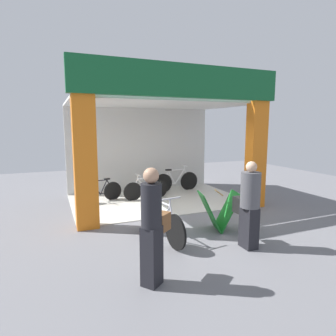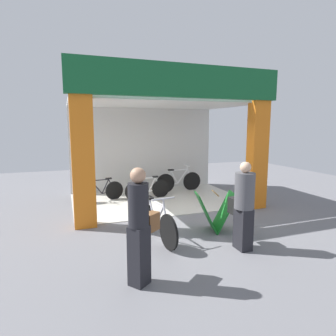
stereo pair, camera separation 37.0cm
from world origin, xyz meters
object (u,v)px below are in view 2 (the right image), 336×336
(bicycle_inside_1, at_px, (101,191))
(pedestrian_0, at_px, (243,204))
(bicycle_inside_0, at_px, (179,181))
(bicycle_inside_2, at_px, (148,189))
(pedestrian_1, at_px, (140,225))
(bicycle_parked_0, at_px, (156,222))
(sandwich_board_sign, at_px, (215,212))

(bicycle_inside_1, bearing_deg, pedestrian_0, -64.37)
(bicycle_inside_0, relative_size, bicycle_inside_1, 1.17)
(bicycle_inside_0, relative_size, pedestrian_0, 1.01)
(bicycle_inside_2, distance_m, pedestrian_1, 5.06)
(bicycle_inside_0, bearing_deg, bicycle_parked_0, -117.92)
(bicycle_parked_0, bearing_deg, pedestrian_1, -115.63)
(bicycle_inside_1, height_order, pedestrian_0, pedestrian_0)
(bicycle_inside_1, relative_size, pedestrian_1, 0.83)
(bicycle_inside_0, height_order, bicycle_inside_2, bicycle_inside_0)
(bicycle_inside_0, height_order, bicycle_parked_0, bicycle_parked_0)
(bicycle_inside_2, height_order, bicycle_parked_0, bicycle_parked_0)
(bicycle_inside_0, distance_m, sandwich_board_sign, 3.96)
(bicycle_inside_1, xyz_separation_m, bicycle_parked_0, (0.70, -3.49, 0.06))
(bicycle_inside_0, distance_m, pedestrian_0, 4.99)
(bicycle_inside_0, height_order, bicycle_inside_1, bicycle_inside_0)
(bicycle_parked_0, bearing_deg, bicycle_inside_0, 62.08)
(bicycle_inside_0, bearing_deg, bicycle_inside_2, -153.90)
(bicycle_inside_0, bearing_deg, pedestrian_0, -97.74)
(bicycle_inside_1, distance_m, pedestrian_0, 4.96)
(pedestrian_0, distance_m, pedestrian_1, 2.22)
(sandwich_board_sign, height_order, pedestrian_0, pedestrian_0)
(bicycle_inside_1, height_order, bicycle_parked_0, bicycle_parked_0)
(bicycle_inside_1, relative_size, bicycle_parked_0, 0.84)
(pedestrian_1, bearing_deg, bicycle_parked_0, 64.37)
(bicycle_inside_0, xyz_separation_m, bicycle_parked_0, (-2.10, -3.96, 0.01))
(bicycle_inside_0, height_order, pedestrian_1, pedestrian_1)
(bicycle_inside_2, bearing_deg, pedestrian_0, -81.02)
(sandwich_board_sign, relative_size, pedestrian_1, 0.55)
(bicycle_inside_1, distance_m, bicycle_inside_2, 1.47)
(bicycle_inside_2, bearing_deg, sandwich_board_sign, -78.80)
(bicycle_inside_0, distance_m, bicycle_parked_0, 4.48)
(pedestrian_0, bearing_deg, bicycle_inside_2, 98.98)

